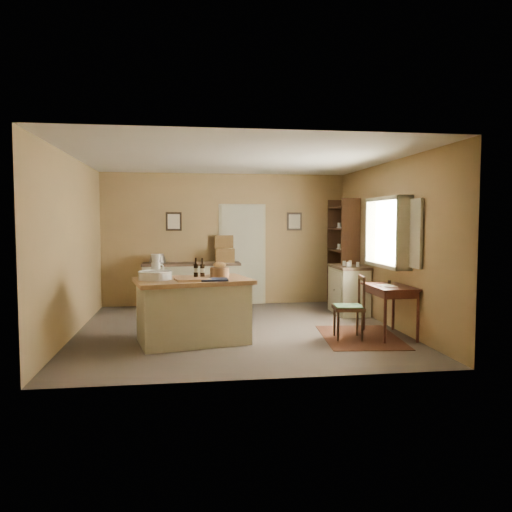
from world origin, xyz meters
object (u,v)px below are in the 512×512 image
Objects in this scene: work_island at (192,309)px; desk_chair at (348,308)px; shelving_unit at (345,253)px; right_cabinet at (349,289)px; sideboard at (192,284)px; writing_desk at (390,292)px.

desk_chair is (2.26, -0.13, -0.03)m from work_island.
shelving_unit is at bearing 80.94° from desk_chair.
desk_chair is 2.07m from right_cabinet.
shelving_unit reaches higher than sideboard.
right_cabinet reaches higher than writing_desk.
writing_desk is 0.43× the size of shelving_unit.
work_island is 1.78× the size of right_cabinet.
writing_desk is at bearing -13.14° from work_island.
shelving_unit is (3.05, -0.35, 0.60)m from sideboard.
writing_desk is at bearing -93.45° from shelving_unit.
desk_chair is at bearing -107.13° from shelving_unit.
desk_chair is at bearing -173.62° from writing_desk.
right_cabinet is (0.67, 1.96, 0.00)m from desk_chair.
sideboard is at bearing 77.34° from work_island.
right_cabinet is at bearing -20.16° from sideboard.
writing_desk is at bearing -45.54° from sideboard.
sideboard is 0.89× the size of shelving_unit.
work_island is 4.04m from shelving_unit.
work_island is at bearing 178.82° from writing_desk.
right_cabinet is at bearing 19.98° from work_island.
desk_chair is (2.23, -3.02, -0.02)m from sideboard.
writing_desk is 1.90m from right_cabinet.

